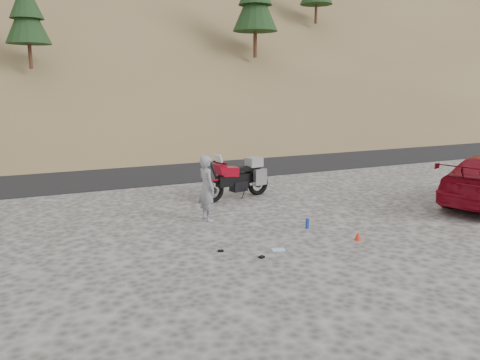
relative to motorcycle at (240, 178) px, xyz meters
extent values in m
plane|color=#42403D|center=(-1.58, -2.73, -0.63)|extent=(140.00, 140.00, 0.00)
cube|color=black|center=(-1.58, 6.27, -0.63)|extent=(120.00, 7.00, 0.05)
cube|color=brown|center=(0.42, 27.27, 7.37)|extent=(110.00, 51.90, 46.72)
cube|color=brown|center=(0.42, 27.27, 7.67)|extent=(110.00, 43.28, 36.46)
cylinder|color=#392115|center=(-5.58, 11.27, 4.27)|extent=(0.17, 0.17, 1.40)
cone|color=black|center=(-5.58, 11.27, 5.81)|extent=(2.00, 2.00, 2.25)
cylinder|color=#392115|center=(6.42, 12.27, 5.32)|extent=(0.22, 0.22, 1.82)
cone|color=black|center=(6.42, 12.27, 7.32)|extent=(2.60, 2.60, 2.92)
cylinder|color=#392115|center=(12.42, 15.27, 7.69)|extent=(0.18, 0.18, 1.54)
torus|color=black|center=(-0.96, -0.21, -0.26)|extent=(0.74, 0.29, 0.73)
cylinder|color=black|center=(-0.96, -0.21, -0.26)|extent=(0.23, 0.11, 0.22)
torus|color=black|center=(0.72, 0.16, -0.26)|extent=(0.79, 0.32, 0.78)
cylinder|color=black|center=(0.72, 0.16, -0.26)|extent=(0.26, 0.14, 0.24)
cylinder|color=black|center=(-0.87, -0.20, 0.15)|extent=(0.42, 0.16, 0.90)
cylinder|color=black|center=(-0.72, -0.16, 0.57)|extent=(0.20, 0.68, 0.05)
cube|color=black|center=(-0.15, -0.03, -0.02)|extent=(1.36, 0.55, 0.33)
cube|color=black|center=(-0.04, -0.01, -0.24)|extent=(0.56, 0.43, 0.31)
cube|color=maroon|center=(-0.40, -0.09, 0.26)|extent=(0.64, 0.45, 0.34)
cube|color=maroon|center=(-0.69, -0.15, 0.39)|extent=(0.41, 0.44, 0.39)
cube|color=silver|center=(-0.76, -0.17, 0.68)|extent=(0.20, 0.35, 0.28)
cube|color=black|center=(0.12, 0.03, 0.28)|extent=(0.65, 0.37, 0.13)
cube|color=black|center=(0.53, 0.12, 0.24)|extent=(0.42, 0.28, 0.11)
cube|color=silver|center=(0.64, -0.15, 0.01)|extent=(0.46, 0.23, 0.50)
cube|color=silver|center=(0.51, 0.41, 0.01)|extent=(0.46, 0.23, 0.50)
cube|color=gray|center=(0.55, 0.13, 0.46)|extent=(0.54, 0.47, 0.29)
cube|color=maroon|center=(-0.96, -0.21, 0.07)|extent=(0.35, 0.20, 0.04)
cylinder|color=black|center=(0.06, -0.19, -0.43)|extent=(0.08, 0.23, 0.40)
cylinder|color=silver|center=(0.53, -0.04, -0.19)|extent=(0.52, 0.21, 0.14)
imported|color=gray|center=(-1.77, -1.89, -0.63)|extent=(0.46, 0.66, 1.72)
cylinder|color=navy|center=(0.25, -3.56, -0.51)|extent=(0.12, 0.12, 0.25)
cone|color=red|center=(0.83, -4.80, -0.53)|extent=(0.20, 0.20, 0.20)
cube|color=black|center=(-2.32, -4.22, -0.61)|extent=(0.14, 0.11, 0.03)
cube|color=black|center=(-1.68, -4.91, -0.61)|extent=(0.14, 0.13, 0.04)
cube|color=#97B6EA|center=(-1.14, -4.64, -0.62)|extent=(0.32, 0.26, 0.01)
camera|label=1|loc=(-5.77, -13.01, 2.85)|focal=35.00mm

